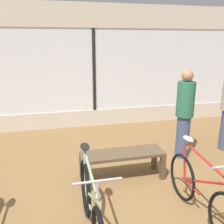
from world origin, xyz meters
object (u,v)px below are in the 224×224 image
Objects in this scene: bicycle_left at (91,209)px; bicycle_right at (201,193)px; customer_by_window at (185,113)px; display_bench at (122,157)px.

bicycle_left is 1.05× the size of bicycle_right.
bicycle_right is at bearing -111.70° from customer_by_window.
bicycle_left is at bearing -140.01° from customer_by_window.
bicycle_left reaches higher than display_bench.
bicycle_left is 1.27× the size of display_bench.
customer_by_window is at bearing 68.30° from bicycle_right.
bicycle_left is 1.01× the size of customer_by_window.
customer_by_window reaches higher than display_bench.
display_bench is (-0.71, 1.22, 0.00)m from bicycle_right.
customer_by_window reaches higher than bicycle_right.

